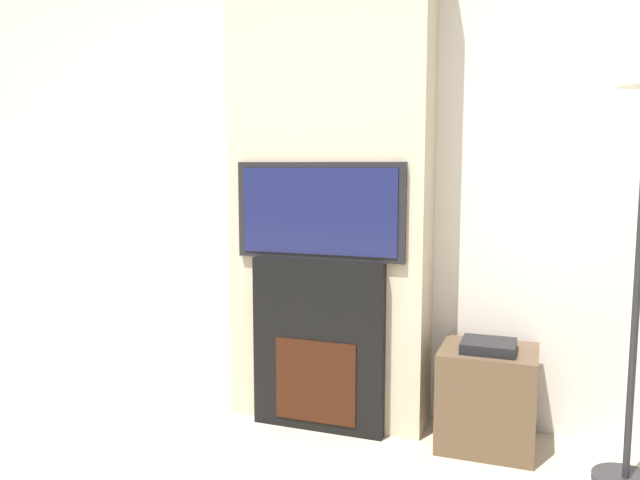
% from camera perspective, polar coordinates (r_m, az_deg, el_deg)
% --- Properties ---
extents(wall_back, '(6.00, 0.06, 2.70)m').
position_cam_1_polar(wall_back, '(3.47, 1.97, 6.60)').
color(wall_back, silver).
rests_on(wall_back, ground_plane).
extents(chimney_breast, '(1.05, 0.32, 2.70)m').
position_cam_1_polar(chimney_breast, '(3.29, 0.95, 6.59)').
color(chimney_breast, beige).
rests_on(chimney_breast, ground_plane).
extents(fireplace, '(0.70, 0.15, 0.89)m').
position_cam_1_polar(fireplace, '(3.27, -0.01, -9.55)').
color(fireplace, black).
rests_on(fireplace, ground_plane).
extents(television, '(0.89, 0.07, 0.49)m').
position_cam_1_polar(television, '(3.14, -0.02, 2.66)').
color(television, black).
rests_on(television, fireplace).
extents(media_stand, '(0.45, 0.39, 0.54)m').
position_cam_1_polar(media_stand, '(3.22, 15.06, -13.61)').
color(media_stand, brown).
rests_on(media_stand, ground_plane).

